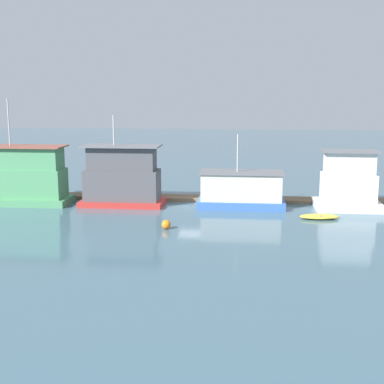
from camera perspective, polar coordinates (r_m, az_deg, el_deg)
The scene contains 10 objects.
ground_plane at distance 45.97m, azimuth 0.12°, elevation -1.49°, with size 200.00×200.00×0.00m, color #426070.
dock_walkway at distance 48.58m, azimuth 0.44°, elevation -0.66°, with size 59.60×2.01×0.30m, color brown.
houseboat_green at distance 48.61m, azimuth -16.85°, elevation 1.48°, with size 6.77×3.58×9.13m.
houseboat_red at distance 46.41m, azimuth -7.45°, elevation 1.44°, with size 7.13×3.56×7.73m.
houseboat_blue at distance 45.48m, azimuth 5.28°, elevation 0.21°, with size 7.31×3.59×6.19m.
houseboat_white at distance 46.13m, azimuth 16.32°, elevation 0.84°, with size 5.30×3.53×4.93m.
dinghy_yellow at distance 42.42m, azimuth 13.44°, elevation -2.56°, with size 3.15×1.67×0.35m.
mooring_post_near_left at distance 47.62m, azimuth -3.65°, elevation 0.05°, with size 0.25×0.25×1.86m, color #846B4C.
mooring_post_near_right at distance 48.12m, azimuth 18.08°, elevation -0.24°, with size 0.31×0.31×2.02m, color brown.
buoy_orange at distance 38.20m, azimuth -2.77°, elevation -3.48°, with size 0.65×0.65×0.65m, color orange.
Camera 1 is at (4.38, -44.75, 9.55)m, focal length 50.00 mm.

